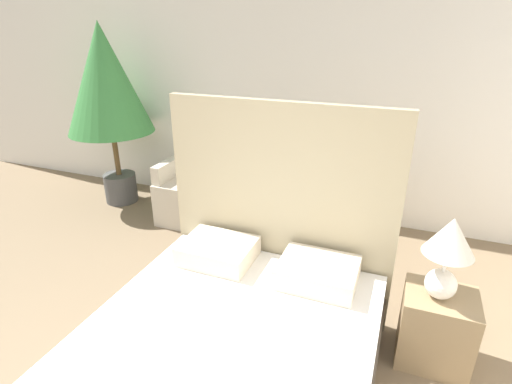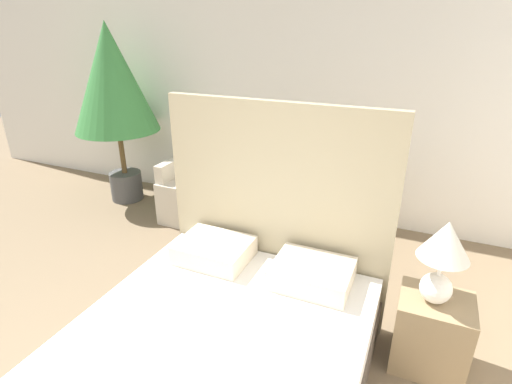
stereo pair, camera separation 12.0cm
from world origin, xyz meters
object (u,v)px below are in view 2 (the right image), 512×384
at_px(potted_palm, 112,83).
at_px(side_table, 242,209).
at_px(armchair_near_window_right, 290,210).
at_px(nightstand, 431,333).
at_px(armchair_near_window_left, 199,194).
at_px(bed, 220,350).
at_px(table_lamp, 443,252).

xyz_separation_m(potted_palm, side_table, (1.62, -0.09, -1.20)).
xyz_separation_m(armchair_near_window_right, nightstand, (1.35, -1.22, -0.04)).
bearing_deg(armchair_near_window_left, bed, -55.88).
xyz_separation_m(potted_palm, nightstand, (3.50, -1.31, -1.15)).
bearing_deg(side_table, armchair_near_window_left, 179.87).
bearing_deg(armchair_near_window_left, nightstand, -26.81).
bearing_deg(side_table, bed, -68.15).
distance_m(bed, side_table, 2.06).
bearing_deg(armchair_near_window_right, table_lamp, -35.12).
distance_m(potted_palm, nightstand, 3.91).
distance_m(armchair_near_window_right, nightstand, 1.82).
relative_size(armchair_near_window_left, potted_palm, 0.42).
bearing_deg(nightstand, side_table, 146.98).
bearing_deg(table_lamp, nightstand, 29.74).
bearing_deg(bed, armchair_near_window_left, 123.96).
relative_size(armchair_near_window_left, nightstand, 1.75).
distance_m(armchair_near_window_left, side_table, 0.53).
relative_size(potted_palm, nightstand, 4.13).
relative_size(armchair_near_window_left, side_table, 2.16).
height_order(armchair_near_window_left, potted_palm, potted_palm).
height_order(armchair_near_window_right, nightstand, armchair_near_window_right).
height_order(potted_palm, nightstand, potted_palm).
xyz_separation_m(bed, armchair_near_window_left, (-1.29, 1.92, -0.00)).
xyz_separation_m(armchair_near_window_right, potted_palm, (-2.15, 0.09, 1.11)).
distance_m(bed, armchair_near_window_right, 1.93).
relative_size(armchair_near_window_right, nightstand, 1.75).
height_order(armchair_near_window_right, side_table, armchair_near_window_right).
bearing_deg(side_table, potted_palm, 176.69).
distance_m(armchair_near_window_right, table_lamp, 1.89).
xyz_separation_m(bed, armchair_near_window_right, (-0.24, 1.91, -0.00)).
xyz_separation_m(armchair_near_window_right, table_lamp, (1.33, -1.24, 0.54)).
bearing_deg(nightstand, armchair_near_window_left, 153.02).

